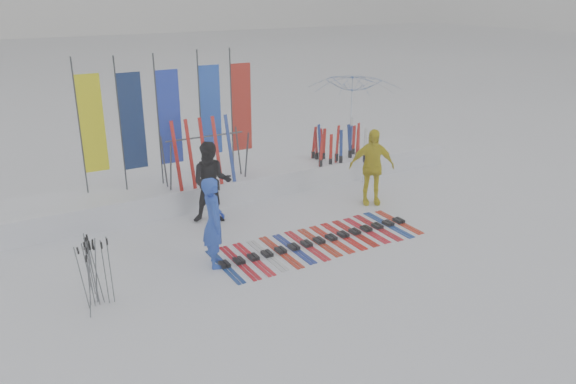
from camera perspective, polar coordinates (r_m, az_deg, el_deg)
ground at (r=11.38m, az=3.16°, el=-7.32°), size 120.00×120.00×0.00m
snow_bank at (r=15.01m, az=-6.38°, el=0.78°), size 14.00×1.60×0.60m
person_blue at (r=11.06m, az=-7.56°, el=-3.07°), size 0.60×0.76×1.84m
person_black at (r=13.13m, az=-7.77°, el=0.95°), size 1.16×1.06×1.94m
person_yellow at (r=14.31m, az=8.50°, el=2.56°), size 1.23×0.94×1.95m
tent_canopy at (r=18.59m, az=6.66°, el=7.91°), size 3.88×3.91×2.70m
ski_row at (r=12.27m, az=3.13°, el=-5.01°), size 4.65×1.69×0.07m
pole_cluster at (r=10.35m, az=-19.15°, el=-7.75°), size 0.57×0.84×1.25m
feather_flags at (r=14.23m, az=-11.84°, el=7.55°), size 4.40×0.32×3.20m
ski_rack at (r=14.09m, az=-8.34°, el=4.02°), size 2.04×0.80×1.23m
upright_skis at (r=16.07m, az=5.14°, el=3.92°), size 1.62×1.07×1.68m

